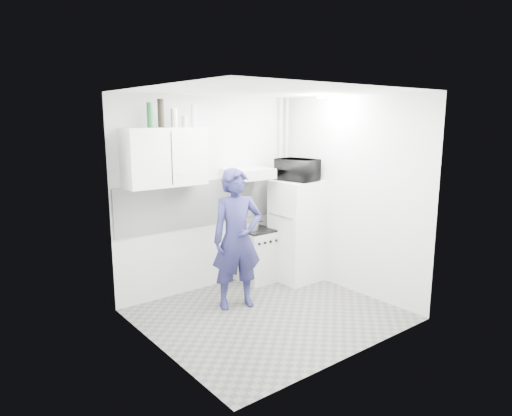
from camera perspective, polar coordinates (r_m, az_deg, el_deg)
floor at (r=5.61m, az=1.63°, el=-13.15°), size 2.80×2.80×0.00m
ceiling at (r=5.12m, az=1.80°, el=14.41°), size 2.80×2.80×0.00m
wall_back at (r=6.21m, az=-5.69°, el=1.74°), size 2.80×0.00×2.80m
wall_left at (r=4.47m, az=-12.24°, el=-2.14°), size 0.00×2.60×2.60m
wall_right at (r=6.19m, az=11.73°, el=1.53°), size 0.00×2.60×2.60m
person at (r=5.58m, az=-2.39°, el=-3.88°), size 0.72×0.58×1.73m
stove at (r=6.57m, az=0.15°, el=-6.04°), size 0.46×0.46×0.74m
fridge at (r=6.57m, az=5.09°, el=-2.85°), size 0.61×0.61×1.45m
stove_top at (r=6.46m, az=0.15°, el=-2.80°), size 0.44×0.44×0.03m
saucepan at (r=6.43m, az=-0.65°, el=-2.23°), size 0.21×0.21×0.11m
microwave at (r=6.42m, az=5.22°, el=4.78°), size 0.61×0.46×0.31m
bottle_c at (r=5.53m, az=-13.13°, el=11.24°), size 0.07×0.07×0.29m
bottle_d at (r=5.59m, az=-11.81°, el=11.51°), size 0.08×0.08×0.33m
canister_a at (r=5.67m, az=-10.20°, el=11.00°), size 0.09×0.09×0.22m
canister_b at (r=5.74m, az=-8.91°, el=10.64°), size 0.07×0.07×0.14m
bottle_e at (r=5.80m, az=-7.78°, el=11.37°), size 0.07×0.07×0.28m
upper_cabinet at (r=5.62m, az=-11.32°, el=6.26°), size 1.00×0.35×0.70m
range_hood at (r=6.22m, az=-0.99°, el=4.32°), size 0.60×0.50×0.14m
backsplash at (r=6.21m, az=-5.60°, el=0.81°), size 2.74×0.03×0.60m
pipe_a at (r=6.92m, az=3.80°, el=2.74°), size 0.05×0.05×2.60m
pipe_b at (r=6.85m, az=3.05°, el=2.65°), size 0.04×0.04×2.60m
ceiling_spot_fixture at (r=5.95m, az=8.15°, el=13.55°), size 0.10×0.10×0.02m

